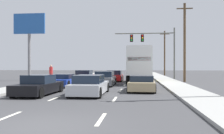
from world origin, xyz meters
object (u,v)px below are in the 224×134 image
object	(u,v)px
car_gray	(105,79)
box_truck	(140,64)
car_maroon	(85,76)
utility_pole_far	(165,53)
car_tan	(142,83)
car_red	(114,76)
utility_pole_mid	(185,41)
car_silver	(90,86)
roadside_billboard	(29,33)
car_blue	(64,81)
car_black	(39,86)
traffic_signal_mast	(150,42)
pedestrian_near_corner	(51,73)

from	to	relation	value
car_gray	box_truck	size ratio (longest dim) A/B	0.57
car_maroon	utility_pole_far	size ratio (longest dim) A/B	0.51
utility_pole_far	box_truck	bearing A→B (deg)	-103.12
car_tan	car_red	bearing A→B (deg)	105.78
utility_pole_mid	car_red	bearing A→B (deg)	176.83
utility_pole_far	car_red	bearing A→B (deg)	-113.67
car_silver	box_truck	world-z (taller)	box_truck
roadside_billboard	utility_pole_mid	bearing A→B (deg)	-2.61
car_red	car_maroon	bearing A→B (deg)	-160.61
car_blue	car_gray	world-z (taller)	car_gray
car_blue	roadside_billboard	distance (m)	12.28
car_blue	car_black	size ratio (longest dim) A/B	0.96
car_gray	car_black	bearing A→B (deg)	-113.04
car_red	car_silver	world-z (taller)	car_red
car_red	traffic_signal_mast	xyz separation A→B (m)	(4.38, 3.85, 4.45)
car_gray	car_tan	distance (m)	5.50
car_maroon	utility_pole_mid	bearing A→B (deg)	3.65
car_gray	utility_pole_mid	xyz separation A→B (m)	(8.43, 6.14, 4.04)
utility_pole_mid	roadside_billboard	bearing A→B (deg)	177.39
car_maroon	car_black	distance (m)	12.94
car_maroon	car_silver	world-z (taller)	car_maroon
utility_pole_mid	utility_pole_far	world-z (taller)	utility_pole_mid
car_silver	car_black	bearing A→B (deg)	-173.87
car_blue	box_truck	world-z (taller)	box_truck
utility_pole_mid	utility_pole_far	size ratio (longest dim) A/B	1.06
car_silver	traffic_signal_mast	bearing A→B (deg)	75.25
car_silver	pedestrian_near_corner	size ratio (longest dim) A/B	2.55
pedestrian_near_corner	utility_pole_mid	bearing A→B (deg)	10.68
car_blue	car_silver	size ratio (longest dim) A/B	0.94
utility_pole_far	car_gray	bearing A→B (deg)	-108.41
car_blue	utility_pole_far	size ratio (longest dim) A/B	0.51
car_red	traffic_signal_mast	bearing A→B (deg)	41.30
utility_pole_far	pedestrian_near_corner	world-z (taller)	utility_pole_far
car_red	car_silver	distance (m)	13.78
utility_pole_mid	car_black	bearing A→B (deg)	-130.40
car_black	traffic_signal_mast	bearing A→B (deg)	66.37
car_gray	car_tan	bearing A→B (deg)	-52.20
box_truck	car_tan	xyz separation A→B (m)	(0.09, -7.81, -1.55)
car_red	pedestrian_near_corner	distance (m)	7.45
car_red	car_gray	bearing A→B (deg)	-92.43
roadside_billboard	car_black	bearing A→B (deg)	-63.08
box_truck	roadside_billboard	xyz separation A→B (m)	(-13.87, 3.53, 3.97)
box_truck	pedestrian_near_corner	xyz separation A→B (m)	(-9.69, -0.13, -1.04)
car_tan	pedestrian_near_corner	world-z (taller)	pedestrian_near_corner
car_silver	car_blue	bearing A→B (deg)	121.05
box_truck	pedestrian_near_corner	size ratio (longest dim) A/B	4.37
car_silver	traffic_signal_mast	xyz separation A→B (m)	(4.64, 17.63, 4.46)
car_red	box_truck	distance (m)	4.58
car_gray	utility_pole_far	xyz separation A→B (m)	(8.23, 24.72, 3.79)
traffic_signal_mast	roadside_billboard	bearing A→B (deg)	-167.32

